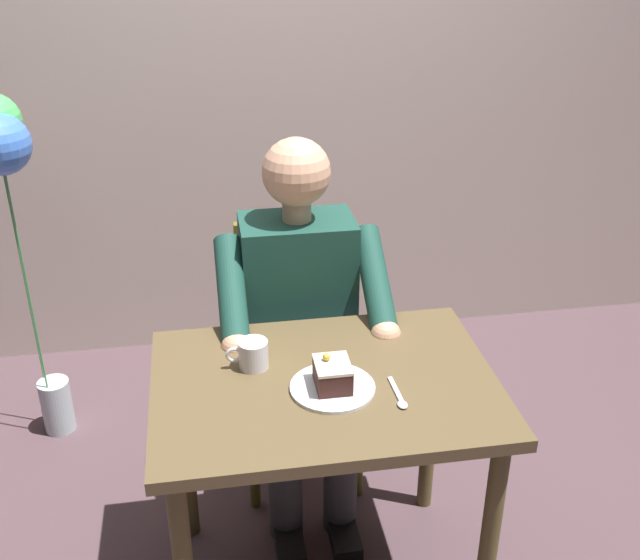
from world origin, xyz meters
TOP-DOWN VIEW (x-y plane):
  - cafe_rear_panel at (0.00, -1.54)m, footprint 6.40×0.12m
  - dining_table at (0.00, 0.00)m, footprint 0.92×0.66m
  - chair at (0.00, -0.61)m, footprint 0.42×0.42m
  - seated_person at (0.00, -0.44)m, footprint 0.53×0.58m
  - dessert_plate at (-0.01, 0.04)m, footprint 0.22×0.22m
  - cake_slice at (-0.01, 0.04)m, footprint 0.09×0.11m
  - coffee_cup at (0.18, -0.10)m, footprint 0.12×0.08m
  - dessert_spoon at (-0.18, 0.11)m, footprint 0.03×0.14m
  - balloon_display at (0.93, -0.90)m, footprint 0.22×0.27m

SIDE VIEW (x-z plane):
  - chair at x=0.00m, z-range 0.05..0.95m
  - dining_table at x=0.00m, z-range 0.26..1.00m
  - seated_person at x=0.00m, z-range 0.03..1.28m
  - dessert_spoon at x=-0.18m, z-range 0.74..0.75m
  - dessert_plate at x=-0.01m, z-range 0.74..0.75m
  - coffee_cup at x=0.18m, z-range 0.74..0.82m
  - cake_slice at x=-0.01m, z-range 0.74..0.83m
  - balloon_display at x=0.93m, z-range 0.34..1.67m
  - cafe_rear_panel at x=0.00m, z-range 0.00..3.00m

